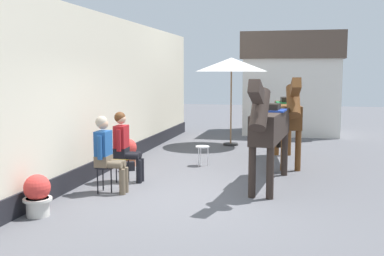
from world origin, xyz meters
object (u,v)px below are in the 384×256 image
seated_visitor_near (107,150)px  spare_stool_white (202,149)px  seated_visitor_far (124,143)px  saddled_horse_far (288,115)px  cafe_parasol (231,65)px  satchel_bag (128,166)px  saddled_horse_near (270,126)px  flower_planter_nearest (37,195)px  flower_planter_farthest (128,152)px

seated_visitor_near → spare_stool_white: size_ratio=3.02×
seated_visitor_near → seated_visitor_far: same height
seated_visitor_near → spare_stool_white: 3.04m
saddled_horse_far → cafe_parasol: (-1.70, 2.41, 1.20)m
saddled_horse_far → satchel_bag: bearing=-153.7°
saddled_horse_near → satchel_bag: saddled_horse_near is taller
spare_stool_white → saddled_horse_far: bearing=21.1°
seated_visitor_near → saddled_horse_near: (2.81, 1.09, 0.38)m
saddled_horse_near → satchel_bag: (-3.11, 0.75, -1.06)m
seated_visitor_far → flower_planter_nearest: seated_visitor_far is taller
saddled_horse_near → spare_stool_white: bearing=134.1°
saddled_horse_near → flower_planter_nearest: bearing=-141.3°
saddled_horse_near → flower_planter_farthest: size_ratio=4.68×
seated_visitor_near → flower_planter_farthest: 2.41m
seated_visitor_far → flower_planter_nearest: 2.50m
saddled_horse_far → flower_planter_nearest: saddled_horse_far is taller
flower_planter_nearest → spare_stool_white: flower_planter_nearest is taller
flower_planter_nearest → cafe_parasol: size_ratio=0.25×
seated_visitor_far → cafe_parasol: bearing=74.7°
flower_planter_farthest → satchel_bag: (0.18, -0.48, -0.23)m
seated_visitor_near → satchel_bag: (-0.31, 1.84, -0.68)m
spare_stool_white → satchel_bag: 1.78m
seated_visitor_far → flower_planter_farthest: bearing=108.4°
seated_visitor_far → saddled_horse_near: bearing=4.2°
satchel_bag → flower_planter_nearest: bearing=54.2°
spare_stool_white → flower_planter_farthest: bearing=-164.5°
flower_planter_nearest → satchel_bag: size_ratio=2.29×
seated_visitor_near → flower_planter_farthest: seated_visitor_near is taller
satchel_bag → seated_visitor_far: bearing=74.3°
flower_planter_farthest → spare_stool_white: bearing=15.5°
flower_planter_nearest → spare_stool_white: 4.61m
seated_visitor_near → flower_planter_nearest: 1.66m
flower_planter_farthest → spare_stool_white: size_ratio=1.39×
saddled_horse_far → satchel_bag: 3.91m
seated_visitor_far → spare_stool_white: seated_visitor_far is taller
saddled_horse_near → spare_stool_white: saddled_horse_near is taller
flower_planter_farthest → spare_stool_white: 1.72m
saddled_horse_far → spare_stool_white: (-1.90, -0.73, -0.76)m
flower_planter_nearest → flower_planter_farthest: 3.85m
saddled_horse_far → flower_planter_nearest: bearing=-125.1°
cafe_parasol → satchel_bag: size_ratio=9.21×
flower_planter_farthest → cafe_parasol: size_ratio=0.25×
seated_visitor_far → saddled_horse_near: size_ratio=0.46×
seated_visitor_far → saddled_horse_far: (3.08, 2.63, 0.38)m
saddled_horse_near → seated_visitor_near: bearing=-158.8°
flower_planter_nearest → cafe_parasol: (1.84, 7.45, 2.03)m
flower_planter_farthest → saddled_horse_far: bearing=18.5°
seated_visitor_near → flower_planter_nearest: (-0.47, -1.53, -0.44)m
saddled_horse_near → flower_planter_farthest: (-3.29, 1.23, -0.82)m
saddled_horse_near → flower_planter_nearest: (-3.27, -2.62, -0.82)m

